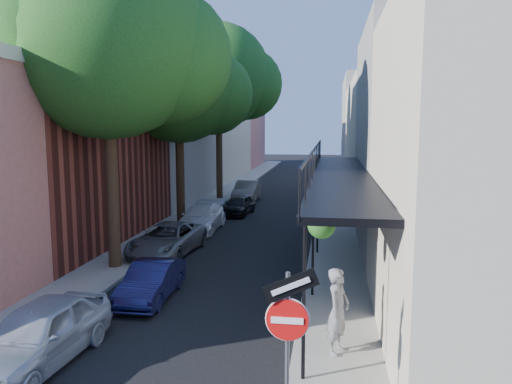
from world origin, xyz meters
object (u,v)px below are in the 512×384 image
(oak_near, at_px, (122,44))
(parked_car_d, at_px, (202,218))
(pedestrian, at_px, (338,311))
(parked_car_b, at_px, (151,281))
(parked_car_c, at_px, (167,240))
(oak_mid, at_px, (187,86))
(parked_car_e, at_px, (239,205))
(sign_post, at_px, (288,327))
(oak_far, at_px, (226,78))
(parked_car_f, at_px, (247,191))
(parked_car_a, at_px, (39,334))

(oak_near, bearing_deg, parked_car_d, 81.90)
(oak_near, relative_size, pedestrian, 5.94)
(parked_car_b, relative_size, parked_car_c, 0.76)
(oak_near, distance_m, pedestrian, 11.68)
(oak_mid, relative_size, parked_car_e, 3.10)
(sign_post, bearing_deg, pedestrian, 75.78)
(oak_far, xyz_separation_m, parked_car_d, (0.93, -10.37, -7.63))
(parked_car_b, bearing_deg, parked_car_f, 90.21)
(oak_mid, distance_m, pedestrian, 16.91)
(parked_car_c, bearing_deg, oak_far, 97.36)
(oak_near, height_order, parked_car_c, oak_near)
(oak_mid, bearing_deg, oak_near, -89.63)
(oak_far, relative_size, parked_car_c, 2.68)
(parked_car_a, bearing_deg, parked_car_d, 93.87)
(pedestrian, bearing_deg, parked_car_f, 36.07)
(oak_mid, bearing_deg, sign_post, -69.14)
(oak_mid, relative_size, parked_car_d, 2.35)
(parked_car_f, height_order, pedestrian, pedestrian)
(parked_car_c, relative_size, parked_car_e, 1.35)
(sign_post, relative_size, parked_car_d, 0.69)
(oak_far, distance_m, parked_car_f, 7.77)
(parked_car_d, xyz_separation_m, parked_car_f, (0.63, 9.61, 0.05))
(oak_mid, height_order, parked_car_d, oak_mid)
(parked_car_c, xyz_separation_m, parked_car_d, (0.18, 4.69, 0.01))
(sign_post, bearing_deg, oak_far, 103.91)
(oak_mid, height_order, parked_car_a, oak_mid)
(oak_near, xyz_separation_m, parked_car_a, (1.01, -7.28, -7.19))
(oak_near, height_order, parked_car_e, oak_near)
(sign_post, xyz_separation_m, oak_far, (-6.51, 26.30, 6.22))
(parked_car_a, bearing_deg, sign_post, -16.40)
(parked_car_b, height_order, parked_car_e, parked_car_e)
(parked_car_e, bearing_deg, sign_post, -70.72)
(parked_car_f, xyz_separation_m, pedestrian, (5.78, -22.26, 0.40))
(oak_near, bearing_deg, oak_mid, 90.37)
(pedestrian, bearing_deg, oak_near, 72.26)
(parked_car_b, relative_size, parked_car_e, 1.02)
(sign_post, xyz_separation_m, parked_car_e, (-4.56, 20.36, -1.48))
(oak_near, height_order, parked_car_d, oak_near)
(oak_mid, height_order, parked_car_b, oak_mid)
(oak_near, xyz_separation_m, parked_car_f, (1.58, 16.25, -7.19))
(oak_far, distance_m, parked_car_b, 21.58)
(parked_car_d, bearing_deg, parked_car_f, 86.07)
(parked_car_a, bearing_deg, oak_near, 101.50)
(oak_mid, relative_size, pedestrian, 5.30)
(oak_near, xyz_separation_m, parked_car_c, (0.77, 1.95, -7.26))
(oak_near, xyz_separation_m, oak_far, (0.01, 17.01, 0.38))
(oak_near, height_order, parked_car_a, oak_near)
(sign_post, height_order, oak_near, oak_near)
(oak_far, xyz_separation_m, parked_car_f, (1.56, -0.76, -7.57))
(parked_car_d, relative_size, parked_car_f, 1.05)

